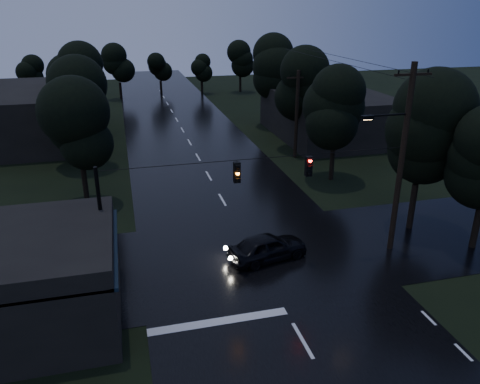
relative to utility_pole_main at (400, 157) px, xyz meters
name	(u,v)px	position (x,y,z in m)	size (l,w,h in m)	color
main_road	(198,158)	(-7.41, 19.00, -5.26)	(12.00, 120.00, 0.02)	black
cross_street	(254,256)	(-7.41, 1.00, -5.26)	(60.00, 9.00, 0.02)	black
building_far_right	(328,115)	(6.59, 23.00, -3.06)	(10.00, 14.00, 4.40)	black
building_far_left	(40,114)	(-21.41, 29.00, -2.76)	(10.00, 16.00, 5.00)	black
utility_pole_main	(400,157)	(0.00, 0.00, 0.00)	(3.50, 0.30, 10.00)	black
utility_pole_far	(297,114)	(0.89, 17.00, -1.38)	(2.00, 0.30, 7.50)	black
anchor_pole_left	(103,229)	(-14.91, 0.00, -2.26)	(0.18, 0.18, 6.00)	black
span_signals	(273,169)	(-6.85, -0.01, -0.01)	(15.00, 0.37, 1.12)	black
tree_corner_near	(424,131)	(2.59, 2.00, 0.74)	(4.48, 4.48, 9.44)	black
tree_left_a	(77,127)	(-16.41, 11.00, -0.02)	(3.92, 3.92, 8.26)	black
tree_left_b	(75,99)	(-17.01, 19.00, 0.36)	(4.20, 4.20, 8.85)	black
tree_left_c	(76,77)	(-17.61, 29.00, 0.74)	(4.48, 4.48, 9.44)	black
tree_right_a	(336,107)	(1.59, 11.00, 0.36)	(4.20, 4.20, 8.85)	black
tree_right_b	(304,84)	(2.19, 19.00, 0.74)	(4.48, 4.48, 9.44)	black
tree_right_c	(274,66)	(2.79, 29.00, 1.11)	(4.76, 4.76, 10.03)	black
car	(268,247)	(-6.82, 0.54, -4.54)	(1.70, 4.22, 1.44)	black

